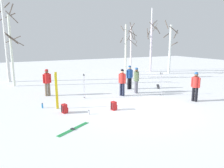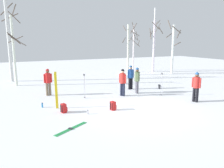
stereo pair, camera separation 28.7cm
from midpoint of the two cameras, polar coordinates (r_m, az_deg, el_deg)
name	(u,v)px [view 1 (the left image)]	position (r m, az deg, el deg)	size (l,w,h in m)	color
ground_plane	(139,109)	(11.27, 6.50, -6.54)	(60.00, 60.00, 0.00)	white
person_0	(136,79)	(14.42, 5.85, 1.43)	(0.34, 0.51, 1.72)	#4C4C56
person_1	(130,76)	(15.58, 4.11, 2.19)	(0.52, 0.34, 1.72)	black
person_2	(196,85)	(13.19, 20.50, -0.16)	(0.34, 0.49, 1.72)	black
person_3	(122,81)	(13.62, 2.08, 0.90)	(0.34, 0.47, 1.72)	#1E2338
person_4	(47,81)	(14.26, -17.23, 0.87)	(0.52, 0.34, 1.72)	#72604C
ski_pair_planted_0	(57,91)	(11.39, -15.06, -1.70)	(0.15, 0.03, 1.91)	yellow
ski_pair_lying_0	(158,86)	(16.94, 11.53, -0.61)	(1.11, 1.48, 0.05)	black
ski_pair_lying_1	(74,129)	(8.91, -11.00, -11.52)	(1.53, 1.01, 0.05)	green
ski_poles_0	(161,83)	(14.02, 12.12, 0.15)	(0.07, 0.24, 1.48)	#B2B2BC
ski_poles_1	(84,86)	(13.09, -7.96, -0.44)	(0.07, 0.24, 1.50)	#B2B2BC
backpack_0	(65,109)	(10.83, -13.10, -6.32)	(0.33, 0.30, 0.44)	red
backpack_1	(114,106)	(10.98, -0.27, -5.76)	(0.32, 0.30, 0.44)	red
water_bottle_0	(89,112)	(10.46, -6.89, -7.39)	(0.06, 0.06, 0.21)	silver
water_bottle_1	(42,106)	(11.93, -18.48, -5.42)	(0.08, 0.08, 0.26)	#1E72BF
birch_tree_0	(5,32)	(20.32, -26.58, 12.16)	(1.42, 1.55, 8.20)	silver
birch_tree_1	(12,50)	(18.09, -25.27, 8.18)	(1.29, 1.69, 5.51)	silver
birch_tree_2	(126,48)	(21.96, 3.33, 9.45)	(1.56, 1.56, 5.19)	silver
birch_tree_3	(131,48)	(24.17, 4.69, 9.45)	(1.43, 1.42, 5.08)	silver
birch_tree_4	(151,45)	(24.61, 9.92, 10.06)	(1.62, 1.63, 5.64)	silver
birch_tree_5	(151,39)	(25.99, 9.97, 11.53)	(0.69, 1.01, 7.07)	silver
birch_tree_6	(170,47)	(23.91, 14.68, 9.26)	(1.46, 1.47, 5.57)	white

